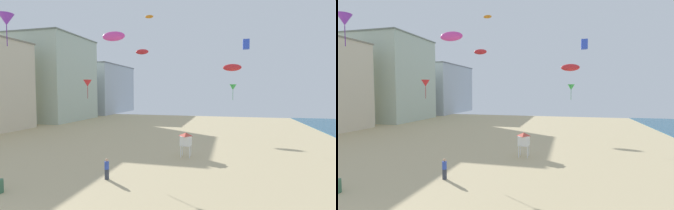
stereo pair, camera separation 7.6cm
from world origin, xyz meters
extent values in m
cube|color=#B7C6B2|center=(-30.44, 42.59, 9.61)|extent=(15.23, 15.43, 19.23)
cube|color=slate|center=(-30.44, 42.59, 19.38)|extent=(15.54, 15.74, 0.30)
cube|color=#ADB7C1|center=(-30.44, 64.49, 7.39)|extent=(15.72, 21.11, 14.78)
cube|color=slate|center=(-30.44, 64.49, 14.93)|extent=(16.03, 21.53, 0.30)
cube|color=#383D4C|center=(1.52, 9.42, 0.40)|extent=(0.28, 0.18, 0.80)
cylinder|color=#334CB2|center=(1.52, 9.42, 1.10)|extent=(0.34, 0.34, 0.60)
sphere|color=tan|center=(1.52, 9.42, 1.52)|extent=(0.24, 0.24, 0.24)
cylinder|color=white|center=(5.90, 16.90, 0.60)|extent=(0.10, 0.10, 1.20)
cylinder|color=white|center=(6.80, 16.90, 0.60)|extent=(0.10, 0.10, 1.20)
cylinder|color=white|center=(5.90, 17.80, 0.60)|extent=(0.10, 0.10, 1.20)
cylinder|color=white|center=(6.80, 17.80, 0.60)|extent=(0.10, 0.10, 1.20)
cube|color=white|center=(6.35, 17.35, 1.70)|extent=(1.10, 1.10, 1.00)
pyramid|color=#D14C3D|center=(6.35, 17.35, 2.38)|extent=(1.10, 1.10, 0.35)
ellipsoid|color=red|center=(-6.17, 38.79, 14.65)|extent=(2.66, 0.74, 1.03)
cone|color=red|center=(-3.03, 14.23, 7.62)|extent=(0.82, 0.82, 0.67)
cylinder|color=maroon|center=(-3.03, 14.23, 6.69)|extent=(0.04, 0.04, 1.19)
cone|color=purple|center=(-9.71, 11.48, 13.54)|extent=(1.33, 1.33, 1.09)
cylinder|color=#63278B|center=(-9.71, 11.48, 12.03)|extent=(0.07, 0.07, 1.94)
ellipsoid|color=#DB3D9E|center=(1.44, 11.02, 11.29)|extent=(1.97, 0.55, 0.77)
cone|color=green|center=(11.16, 26.24, 7.36)|extent=(0.92, 0.92, 0.75)
cylinder|color=#277C35|center=(11.16, 26.24, 6.32)|extent=(0.05, 0.05, 1.34)
ellipsoid|color=red|center=(11.04, 28.17, 10.15)|extent=(2.55, 0.71, 0.99)
cube|color=blue|center=(13.10, 31.93, 13.97)|extent=(0.94, 0.94, 1.47)
ellipsoid|color=orange|center=(-3.76, 36.13, 20.55)|extent=(1.57, 0.44, 0.61)
camera|label=1|loc=(10.59, -7.49, 6.82)|focal=26.15mm
camera|label=2|loc=(10.66, -7.47, 6.82)|focal=26.15mm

